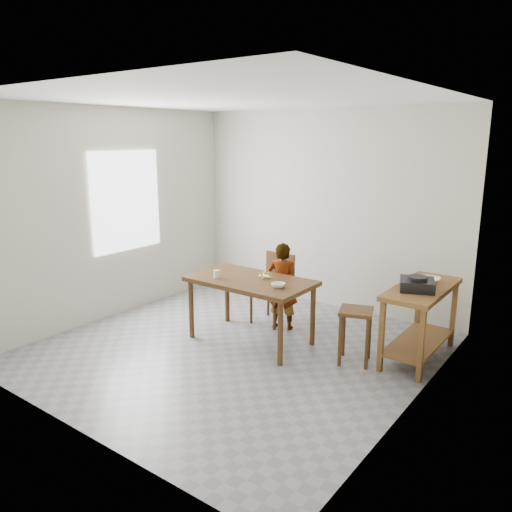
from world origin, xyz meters
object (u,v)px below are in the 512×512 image
Objects in this scene: child at (282,286)px; dining_table at (251,310)px; prep_counter at (420,323)px; dining_chair at (271,289)px; stool at (355,336)px.

dining_table is at bearing 65.43° from child.
dining_chair reaches higher than prep_counter.
dining_table is 0.66m from dining_chair.
dining_table is 1.17× the size of prep_counter.
prep_counter is at bearing 3.55° from dining_chair.
prep_counter is 0.72m from stool.
child is at bearing 83.58° from dining_table.
prep_counter is at bearing 22.15° from dining_table.
dining_chair is (-0.15, 0.63, 0.07)m from dining_table.
child is at bearing 162.75° from stool.
child is 1.23× the size of dining_chair.
dining_chair is at bearing 162.37° from stool.
dining_chair is at bearing 103.62° from dining_table.
prep_counter is 1.36× the size of dining_chair.
stool is at bearing 9.24° from dining_table.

